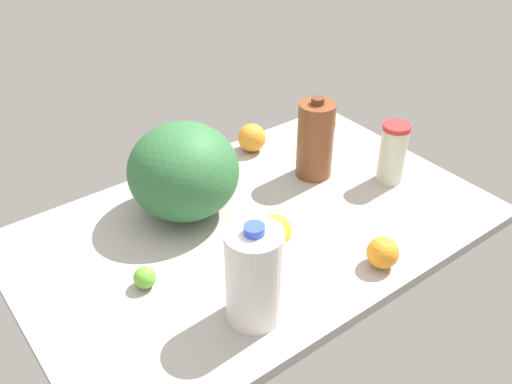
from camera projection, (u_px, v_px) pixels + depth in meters
countertop at (256, 228)px, 147.55cm from camera, size 120.00×76.00×3.00cm
watermelon at (183, 171)px, 144.42cm from camera, size 28.43×28.43×24.72cm
chocolate_milk_jug at (315, 140)px, 159.70cm from camera, size 10.28×10.28×24.23cm
tumbler_cup at (393, 153)px, 158.42cm from camera, size 7.64×7.64×17.82cm
milk_jug at (254, 276)px, 114.73cm from camera, size 11.86×11.86×23.92cm
lime_near_front at (145, 278)px, 126.69cm from camera, size 5.04×5.04×5.04cm
orange_loose at (383, 253)px, 131.73cm from camera, size 7.51×7.51×7.51cm
lemon_far_back at (276, 231)px, 138.07cm from camera, size 8.00×8.00×8.00cm
orange_by_jug at (252, 138)px, 174.82cm from camera, size 8.63×8.63×8.63cm
lime_beside_bowl at (328, 124)px, 185.83cm from camera, size 5.30×5.30×5.30cm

